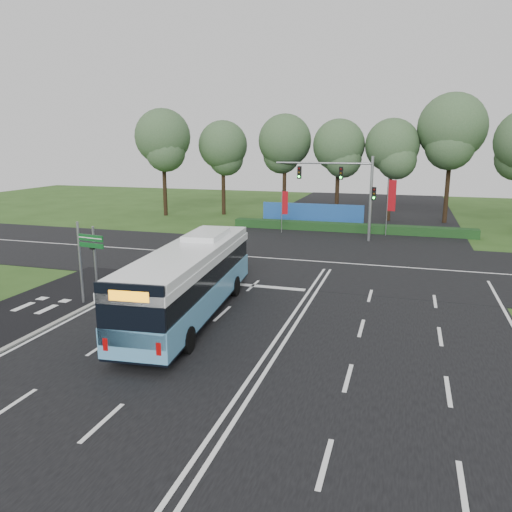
# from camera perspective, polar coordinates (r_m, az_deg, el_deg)

# --- Properties ---
(ground) EXTENTS (120.00, 120.00, 0.00)m
(ground) POSITION_cam_1_polar(r_m,az_deg,el_deg) (23.35, 3.79, -7.47)
(ground) COLOR #2A4918
(ground) RESTS_ON ground
(road_main) EXTENTS (20.00, 120.00, 0.04)m
(road_main) POSITION_cam_1_polar(r_m,az_deg,el_deg) (23.34, 3.79, -7.43)
(road_main) COLOR black
(road_main) RESTS_ON ground
(road_cross) EXTENTS (120.00, 14.00, 0.05)m
(road_cross) POSITION_cam_1_polar(r_m,az_deg,el_deg) (34.65, 8.33, -0.74)
(road_cross) COLOR black
(road_cross) RESTS_ON ground
(bike_path) EXTENTS (5.00, 18.00, 0.06)m
(bike_path) POSITION_cam_1_polar(r_m,az_deg,el_deg) (26.53, -25.36, -6.13)
(bike_path) COLOR black
(bike_path) RESTS_ON ground
(kerb_strip) EXTENTS (0.25, 18.00, 0.12)m
(kerb_strip) POSITION_cam_1_polar(r_m,az_deg,el_deg) (25.02, -21.25, -6.80)
(kerb_strip) COLOR gray
(kerb_strip) RESTS_ON ground
(city_bus) EXTENTS (3.78, 12.87, 3.64)m
(city_bus) POSITION_cam_1_polar(r_m,az_deg,el_deg) (23.53, -7.50, -2.70)
(city_bus) COLOR #569AC7
(city_bus) RESTS_ON ground
(pedestrian_signal) EXTENTS (0.32, 0.42, 3.47)m
(pedestrian_signal) POSITION_cam_1_polar(r_m,az_deg,el_deg) (29.89, -18.00, 0.25)
(pedestrian_signal) COLOR gray
(pedestrian_signal) RESTS_ON ground
(street_sign) EXTENTS (1.64, 0.34, 4.25)m
(street_sign) POSITION_cam_1_polar(r_m,az_deg,el_deg) (26.37, -18.98, 0.25)
(street_sign) COLOR gray
(street_sign) RESTS_ON ground
(banner_flag_left) EXTENTS (0.55, 0.24, 3.89)m
(banner_flag_left) POSITION_cam_1_polar(r_m,az_deg,el_deg) (45.29, 3.25, 5.84)
(banner_flag_left) COLOR gray
(banner_flag_left) RESTS_ON ground
(banner_flag_mid) EXTENTS (0.73, 0.24, 5.05)m
(banner_flag_mid) POSITION_cam_1_polar(r_m,az_deg,el_deg) (45.06, 15.13, 6.29)
(banner_flag_mid) COLOR gray
(banner_flag_mid) RESTS_ON ground
(traffic_light_gantry) EXTENTS (8.41, 0.28, 7.00)m
(traffic_light_gantry) POSITION_cam_1_polar(r_m,az_deg,el_deg) (42.24, 10.60, 8.00)
(traffic_light_gantry) COLOR gray
(traffic_light_gantry) RESTS_ON ground
(hedge) EXTENTS (22.00, 1.20, 0.80)m
(hedge) POSITION_cam_1_polar(r_m,az_deg,el_deg) (46.74, 10.69, 3.18)
(hedge) COLOR #143717
(hedge) RESTS_ON ground
(blue_hoarding) EXTENTS (10.00, 0.30, 2.20)m
(blue_hoarding) POSITION_cam_1_polar(r_m,az_deg,el_deg) (49.65, 6.45, 4.70)
(blue_hoarding) COLOR #1C4C9A
(blue_hoarding) RESTS_ON ground
(eucalyptus_row) EXTENTS (54.11, 9.76, 12.88)m
(eucalyptus_row) POSITION_cam_1_polar(r_m,az_deg,el_deg) (52.50, 16.89, 12.85)
(eucalyptus_row) COLOR black
(eucalyptus_row) RESTS_ON ground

